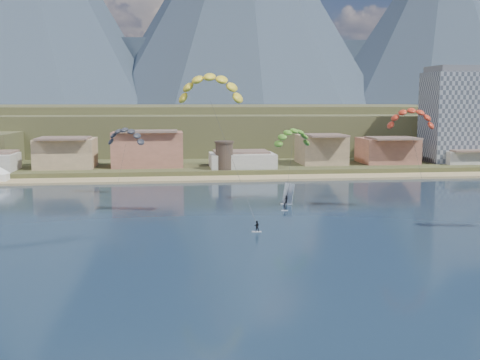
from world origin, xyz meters
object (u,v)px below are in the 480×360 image
object	(u,v)px
kitesurfer_yellow	(210,84)
windsurfer	(287,198)
apartment_tower	(456,115)
watchtower	(224,155)
kitesurfer_green	(293,135)

from	to	relation	value
kitesurfer_yellow	windsurfer	bearing A→B (deg)	36.67
apartment_tower	kitesurfer_yellow	bearing A→B (deg)	-139.03
watchtower	windsurfer	bearing A→B (deg)	-79.34
apartment_tower	watchtower	bearing A→B (deg)	-170.07
windsurfer	apartment_tower	bearing A→B (deg)	41.96
watchtower	kitesurfer_green	xyz separation A→B (m)	(11.06, -46.24, 8.57)
watchtower	windsurfer	size ratio (longest dim) A/B	1.88
apartment_tower	windsurfer	xyz separation A→B (m)	(-70.67, -63.54, -16.36)
apartment_tower	kitesurfer_green	world-z (taller)	apartment_tower
watchtower	kitesurfer_green	world-z (taller)	kitesurfer_green
kitesurfer_yellow	apartment_tower	bearing A→B (deg)	40.97
apartment_tower	windsurfer	world-z (taller)	apartment_tower
watchtower	windsurfer	distance (m)	50.65
kitesurfer_green	watchtower	bearing A→B (deg)	103.45
windsurfer	kitesurfer_yellow	bearing A→B (deg)	-143.33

